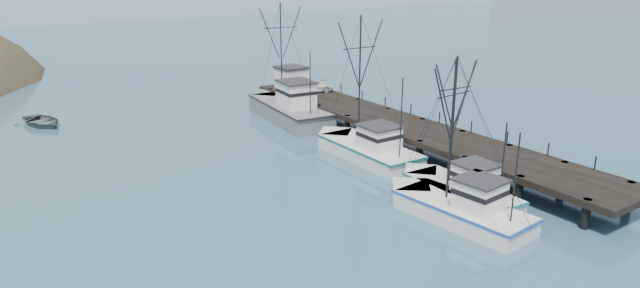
# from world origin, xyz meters

# --- Properties ---
(ground) EXTENTS (400.00, 400.00, 0.00)m
(ground) POSITION_xyz_m (0.00, 0.00, 0.00)
(ground) COLOR #31536C
(ground) RESTS_ON ground
(pier) EXTENTS (6.00, 44.00, 2.00)m
(pier) POSITION_xyz_m (14.00, 16.00, 1.69)
(pier) COLOR black
(pier) RESTS_ON ground
(distant_ridge) EXTENTS (360.00, 40.00, 26.00)m
(distant_ridge) POSITION_xyz_m (10.00, 170.00, 0.00)
(distant_ridge) COLOR #9EB2C6
(distant_ridge) RESTS_ON ground
(trawler_near) EXTENTS (3.67, 10.30, 10.59)m
(trawler_near) POSITION_xyz_m (8.00, 3.57, 0.82)
(trawler_near) COLOR silver
(trawler_near) RESTS_ON ground
(trawler_mid) EXTENTS (4.53, 11.04, 10.93)m
(trawler_mid) POSITION_xyz_m (5.76, 1.51, 0.82)
(trawler_mid) COLOR silver
(trawler_mid) RESTS_ON ground
(trawler_far) EXTENTS (4.13, 12.25, 12.43)m
(trawler_far) POSITION_xyz_m (8.76, 14.79, 0.82)
(trawler_far) COLOR silver
(trawler_far) RESTS_ON ground
(work_vessel) EXTENTS (5.87, 15.07, 12.63)m
(work_vessel) POSITION_xyz_m (9.74, 29.38, 1.23)
(work_vessel) COLOR slate
(work_vessel) RESTS_ON ground
(pier_shed) EXTENTS (3.00, 3.20, 2.80)m
(pier_shed) POSITION_xyz_m (13.05, 34.00, 3.42)
(pier_shed) COLOR silver
(pier_shed) RESTS_ON pier
(pickup_truck) EXTENTS (5.32, 3.88, 1.34)m
(pickup_truck) POSITION_xyz_m (14.72, 31.97, 2.67)
(pickup_truck) COLOR silver
(pickup_truck) RESTS_ON pier
(motorboat) EXTENTS (5.55, 6.73, 1.21)m
(motorboat) POSITION_xyz_m (-12.63, 41.97, 0.00)
(motorboat) COLOR #4F5258
(motorboat) RESTS_ON ground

